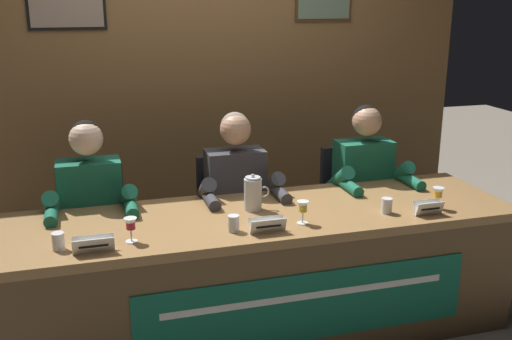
% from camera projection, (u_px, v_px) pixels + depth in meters
% --- Properties ---
extents(ground_plane, '(12.00, 12.00, 0.00)m').
position_uv_depth(ground_plane, '(256.00, 330.00, 3.50)').
color(ground_plane, gray).
extents(wall_back_panelled, '(4.11, 0.14, 2.60)m').
position_uv_depth(wall_back_panelled, '(202.00, 76.00, 4.46)').
color(wall_back_panelled, brown).
rests_on(wall_back_panelled, ground_plane).
extents(conference_table, '(2.91, 0.80, 0.73)m').
position_uv_depth(conference_table, '(262.00, 260.00, 3.26)').
color(conference_table, olive).
rests_on(conference_table, ground_plane).
extents(chair_left, '(0.44, 0.45, 0.88)m').
position_uv_depth(chair_left, '(95.00, 241.00, 3.68)').
color(chair_left, black).
rests_on(chair_left, ground_plane).
extents(panelist_left, '(0.51, 0.48, 1.21)m').
position_uv_depth(panelist_left, '(92.00, 210.00, 3.42)').
color(panelist_left, black).
rests_on(panelist_left, ground_plane).
extents(nameplate_left, '(0.19, 0.06, 0.08)m').
position_uv_depth(nameplate_left, '(93.00, 245.00, 2.78)').
color(nameplate_left, white).
rests_on(nameplate_left, conference_table).
extents(juice_glass_left, '(0.06, 0.06, 0.12)m').
position_uv_depth(juice_glass_left, '(131.00, 225.00, 2.89)').
color(juice_glass_left, white).
rests_on(juice_glass_left, conference_table).
extents(water_cup_left, '(0.06, 0.06, 0.08)m').
position_uv_depth(water_cup_left, '(58.00, 242.00, 2.81)').
color(water_cup_left, silver).
rests_on(water_cup_left, conference_table).
extents(chair_center, '(0.44, 0.45, 0.88)m').
position_uv_depth(chair_center, '(231.00, 227.00, 3.91)').
color(chair_center, black).
rests_on(chair_center, ground_plane).
extents(panelist_center, '(0.51, 0.48, 1.21)m').
position_uv_depth(panelist_center, '(239.00, 197.00, 3.65)').
color(panelist_center, black).
rests_on(panelist_center, ground_plane).
extents(nameplate_center, '(0.19, 0.06, 0.08)m').
position_uv_depth(nameplate_center, '(268.00, 225.00, 3.02)').
color(nameplate_center, white).
rests_on(nameplate_center, conference_table).
extents(juice_glass_center, '(0.06, 0.06, 0.12)m').
position_uv_depth(juice_glass_center, '(303.00, 208.00, 3.12)').
color(juice_glass_center, white).
rests_on(juice_glass_center, conference_table).
extents(water_cup_center, '(0.06, 0.06, 0.08)m').
position_uv_depth(water_cup_center, '(234.00, 224.00, 3.03)').
color(water_cup_center, silver).
rests_on(water_cup_center, conference_table).
extents(chair_right, '(0.44, 0.45, 0.88)m').
position_uv_depth(chair_right, '(353.00, 214.00, 4.14)').
color(chair_right, black).
rests_on(chair_right, ground_plane).
extents(panelist_right, '(0.51, 0.48, 1.21)m').
position_uv_depth(panelist_right, '(368.00, 185.00, 3.88)').
color(panelist_right, black).
rests_on(panelist_right, ground_plane).
extents(nameplate_right, '(0.16, 0.06, 0.08)m').
position_uv_depth(nameplate_right, '(429.00, 208.00, 3.26)').
color(nameplate_right, white).
rests_on(nameplate_right, conference_table).
extents(juice_glass_right, '(0.06, 0.06, 0.12)m').
position_uv_depth(juice_glass_right, '(438.00, 194.00, 3.34)').
color(juice_glass_right, white).
rests_on(juice_glass_right, conference_table).
extents(water_cup_right, '(0.06, 0.06, 0.08)m').
position_uv_depth(water_cup_right, '(387.00, 206.00, 3.29)').
color(water_cup_right, silver).
rests_on(water_cup_right, conference_table).
extents(water_pitcher_central, '(0.15, 0.10, 0.21)m').
position_uv_depth(water_pitcher_central, '(252.00, 194.00, 3.32)').
color(water_pitcher_central, silver).
rests_on(water_pitcher_central, conference_table).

